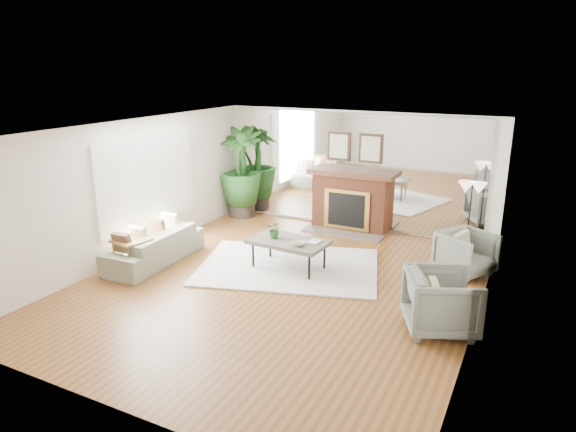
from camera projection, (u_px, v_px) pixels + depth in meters
The scene contains 18 objects.
ground at pixel (279, 285), 8.28m from camera, with size 7.00×7.00×0.00m, color brown.
wall_left at pixel (131, 190), 9.21m from camera, with size 0.02×7.00×2.50m, color white.
wall_right at pixel (483, 239), 6.63m from camera, with size 0.02×7.00×2.50m, color white.
wall_back at pixel (355, 170), 10.91m from camera, with size 6.00×0.02×2.50m, color white.
mirror_panel at pixel (354, 170), 10.89m from camera, with size 5.40×0.04×2.40m, color silver.
window_panel at pixel (147, 180), 9.51m from camera, with size 0.04×2.40×1.50m, color #B2E09E.
fireplace at pixel (350, 200), 10.88m from camera, with size 1.85×0.83×2.05m.
area_rug at pixel (289, 267), 8.98m from camera, with size 3.06×2.18×0.03m, color silver.
coffee_table at pixel (289, 243), 8.78m from camera, with size 1.38×0.86×0.53m.
sofa at pixel (154, 247), 9.15m from camera, with size 2.01×0.78×0.59m, color gray.
armchair_back at pixel (466, 253), 8.63m from camera, with size 0.79×0.81×0.74m, color slate.
armchair_front at pixel (441, 302), 6.77m from camera, with size 0.88×0.91×0.82m, color slate.
side_table at pixel (131, 245), 8.63m from camera, with size 0.62×0.62×0.60m.
potted_ficus at pixel (241, 169), 11.74m from camera, with size 1.14×1.14×2.08m.
floor_lamp at pixel (472, 194), 8.91m from camera, with size 0.48×0.27×1.47m.
tabletop_plant at pixel (275, 229), 8.83m from camera, with size 0.28×0.24×0.31m, color #2E6224.
fruit_bowl at pixel (298, 244), 8.51m from camera, with size 0.23×0.23×0.06m, color brown.
book at pixel (309, 241), 8.71m from camera, with size 0.19×0.27×0.02m, color brown.
Camera 1 is at (3.56, -6.73, 3.43)m, focal length 32.00 mm.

